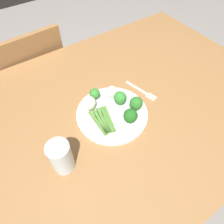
% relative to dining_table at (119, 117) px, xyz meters
% --- Properties ---
extents(ground_plane, '(6.00, 6.00, 0.02)m').
position_rel_dining_table_xyz_m(ground_plane, '(0.00, 0.00, -0.67)').
color(ground_plane, gray).
extents(dining_table, '(1.44, 1.02, 0.76)m').
position_rel_dining_table_xyz_m(dining_table, '(0.00, 0.00, 0.00)').
color(dining_table, olive).
rests_on(dining_table, ground_plane).
extents(chair, '(0.42, 0.42, 0.87)m').
position_rel_dining_table_xyz_m(chair, '(0.21, -0.65, -0.16)').
color(chair, olive).
rests_on(chair, ground_plane).
extents(plate, '(0.29, 0.29, 0.01)m').
position_rel_dining_table_xyz_m(plate, '(0.06, 0.03, 0.10)').
color(plate, white).
rests_on(plate, dining_table).
extents(asparagus_bundle, '(0.08, 0.14, 0.01)m').
position_rel_dining_table_xyz_m(asparagus_bundle, '(0.11, 0.05, 0.11)').
color(asparagus_bundle, '#47752D').
rests_on(asparagus_bundle, plate).
extents(broccoli_outer_edge, '(0.05, 0.05, 0.07)m').
position_rel_dining_table_xyz_m(broccoli_outer_edge, '(-0.03, 0.07, 0.15)').
color(broccoli_outer_edge, '#568E33').
rests_on(broccoli_outer_edge, plate).
extents(broccoli_front, '(0.06, 0.06, 0.07)m').
position_rel_dining_table_xyz_m(broccoli_front, '(0.03, 0.11, 0.15)').
color(broccoli_front, '#4C7F2B').
rests_on(broccoli_front, plate).
extents(broccoli_near_center, '(0.05, 0.05, 0.07)m').
position_rel_dining_table_xyz_m(broccoli_near_center, '(0.01, 0.01, 0.15)').
color(broccoli_near_center, '#609E3D').
rests_on(broccoli_near_center, plate).
extents(broccoli_back_right, '(0.04, 0.04, 0.05)m').
position_rel_dining_table_xyz_m(broccoli_back_right, '(0.08, -0.07, 0.14)').
color(broccoli_back_right, '#609E3D').
rests_on(broccoli_back_right, plate).
extents(cauliflower_right, '(0.06, 0.06, 0.06)m').
position_rel_dining_table_xyz_m(cauliflower_right, '(0.13, -0.04, 0.14)').
color(cauliflower_right, beige).
rests_on(cauliflower_right, plate).
extents(cauliflower_front_left, '(0.05, 0.05, 0.05)m').
position_rel_dining_table_xyz_m(cauliflower_front_left, '(0.01, -0.05, 0.13)').
color(cauliflower_front_left, beige).
rests_on(cauliflower_front_left, plate).
extents(cauliflower_edge, '(0.04, 0.04, 0.04)m').
position_rel_dining_table_xyz_m(cauliflower_edge, '(0.08, 0.11, 0.13)').
color(cauliflower_edge, white).
rests_on(cauliflower_edge, plate).
extents(fork, '(0.06, 0.16, 0.00)m').
position_rel_dining_table_xyz_m(fork, '(-0.12, -0.01, 0.09)').
color(fork, silver).
rests_on(fork, dining_table).
extents(water_glass, '(0.07, 0.07, 0.13)m').
position_rel_dining_table_xyz_m(water_glass, '(0.32, 0.12, 0.16)').
color(water_glass, silver).
rests_on(water_glass, dining_table).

